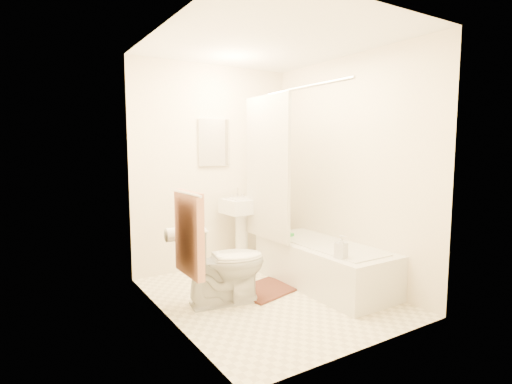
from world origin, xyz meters
TOP-DOWN VIEW (x-y plane):
  - floor at (0.00, 0.00)m, footprint 2.40×2.40m
  - ceiling at (0.00, 0.00)m, footprint 2.40×2.40m
  - wall_back at (0.00, 1.20)m, footprint 2.00×0.02m
  - wall_left at (-1.00, 0.00)m, footprint 0.02×2.40m
  - wall_right at (1.00, 0.00)m, footprint 0.02×2.40m
  - mirror at (0.00, 1.18)m, footprint 0.40×0.03m
  - curtain_rod at (0.30, 0.10)m, footprint 0.03×1.70m
  - shower_curtain at (0.30, 0.50)m, footprint 0.04×0.80m
  - towel_bar at (-0.96, -0.25)m, footprint 0.02×0.60m
  - towel at (-0.93, -0.25)m, footprint 0.06×0.45m
  - toilet_paper at (-0.93, 0.12)m, footprint 0.11×0.12m
  - toilet at (-0.44, 0.10)m, footprint 0.84×0.56m
  - sink at (0.25, 0.95)m, footprint 0.48×0.40m
  - bathtub at (0.66, -0.03)m, footprint 0.68×1.56m
  - bath_mat at (0.05, 0.15)m, footprint 0.72×0.61m
  - soap_bottle at (0.44, -0.51)m, footprint 0.12×0.12m
  - scrub_brush at (0.56, 0.51)m, footprint 0.11×0.22m

SIDE VIEW (x-z plane):
  - floor at x=0.00m, z-range 0.00..0.00m
  - bath_mat at x=0.05m, z-range 0.00..0.02m
  - bathtub at x=0.66m, z-range 0.00..0.44m
  - toilet at x=-0.44m, z-range 0.00..0.76m
  - sink at x=0.25m, z-range 0.00..0.91m
  - scrub_brush at x=0.56m, z-range 0.44..0.48m
  - soap_bottle at x=0.44m, z-range 0.44..0.65m
  - toilet_paper at x=-0.93m, z-range 0.64..0.76m
  - towel at x=-0.93m, z-range 0.45..1.11m
  - towel_bar at x=-0.96m, z-range 1.09..1.11m
  - wall_back at x=0.00m, z-range 0.00..2.40m
  - wall_left at x=-1.00m, z-range 0.00..2.40m
  - wall_right at x=1.00m, z-range 0.00..2.40m
  - shower_curtain at x=0.30m, z-range 0.44..2.00m
  - mirror at x=0.00m, z-range 1.23..1.77m
  - curtain_rod at x=0.30m, z-range 1.98..2.02m
  - ceiling at x=0.00m, z-range 2.40..2.40m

